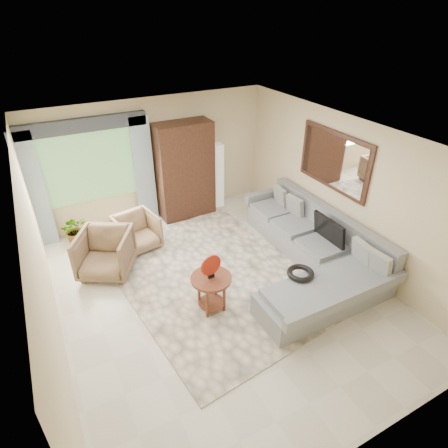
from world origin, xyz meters
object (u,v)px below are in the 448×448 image
potted_plant (75,230)px  sectional_sofa (313,253)px  armchair_right (137,232)px  armoire (185,171)px  armchair_left (105,253)px  floor_lamp (217,176)px  coffee_table (211,293)px  tv_screen (329,230)px

potted_plant → sectional_sofa: bearing=-37.8°
armchair_right → armoire: size_ratio=0.36×
sectional_sofa → armchair_right: bearing=141.5°
armchair_left → floor_lamp: 3.24m
coffee_table → tv_screen: bearing=2.4°
armchair_left → floor_lamp: floor_lamp is taller
sectional_sofa → floor_lamp: bearing=98.3°
sectional_sofa → armchair_right: (-2.62, 2.08, 0.06)m
tv_screen → armchair_left: (-3.60, 1.60, -0.31)m
coffee_table → armchair_right: armchair_right is taller
tv_screen → potted_plant: (-3.93, 2.89, -0.43)m
armoire → floor_lamp: 0.86m
armoire → sectional_sofa: bearing=-66.9°
tv_screen → coffee_table: tv_screen is taller
sectional_sofa → armchair_right: size_ratio=4.52×
potted_plant → armoire: armoire is taller
coffee_table → floor_lamp: size_ratio=0.42×
coffee_table → armoire: (0.87, 3.04, 0.72)m
armchair_left → potted_plant: 1.33m
potted_plant → armoire: size_ratio=0.28×
armchair_left → armoire: size_ratio=0.43×
potted_plant → floor_lamp: 3.26m
tv_screen → armchair_left: size_ratio=0.83×
armoire → floor_lamp: (0.80, 0.06, -0.30)m
armchair_left → potted_plant: size_ratio=1.54×
armchair_left → armchair_right: armchair_left is taller
tv_screen → potted_plant: size_ratio=1.28×
armchair_right → armoire: bearing=20.1°
armchair_right → potted_plant: armchair_right is taller
sectional_sofa → armchair_left: (-3.34, 1.56, 0.12)m
floor_lamp → armoire: bearing=-175.7°
tv_screen → coffee_table: (-2.37, -0.10, -0.39)m
sectional_sofa → tv_screen: (0.27, -0.04, 0.44)m
armoire → armchair_right: bearing=-149.6°
coffee_table → potted_plant: coffee_table is taller
sectional_sofa → tv_screen: 0.51m
sectional_sofa → coffee_table: bearing=-176.1°
tv_screen → armoire: (-1.50, 2.94, 0.33)m
coffee_table → armoire: armoire is taller
coffee_table → potted_plant: 3.37m
sectional_sofa → armchair_left: 3.69m
tv_screen → coffee_table: bearing=-177.6°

